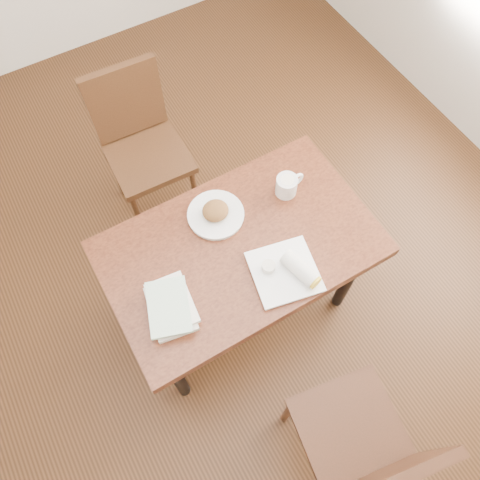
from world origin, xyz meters
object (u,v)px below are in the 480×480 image
chair_near (364,449)px  plate_burrito (289,271)px  book_stack (171,307)px  table (240,254)px  plate_scone (216,213)px  coffee_mug (287,185)px  chair_far (140,138)px

chair_near → plate_burrito: (0.09, 0.72, 0.23)m
chair_near → book_stack: (-0.41, 0.83, 0.23)m
chair_near → table: bearing=91.1°
plate_scone → coffee_mug: size_ratio=1.76×
plate_burrito → book_stack: (-0.50, 0.11, 0.00)m
chair_near → coffee_mug: bearing=73.9°
plate_scone → book_stack: plate_scone is taller
table → chair_far: (-0.09, 0.94, -0.11)m
plate_scone → book_stack: size_ratio=0.92×
coffee_mug → book_stack: coffee_mug is taller
chair_near → chair_far: 1.88m
chair_far → plate_scone: chair_far is taller
coffee_mug → chair_near: bearing=-106.1°
plate_burrito → plate_scone: bearing=107.8°
table → coffee_mug: coffee_mug is taller
chair_far → plate_burrito: (0.20, -1.16, 0.23)m
table → chair_far: size_ratio=1.25×
chair_far → plate_scone: size_ratio=3.73×
chair_near → book_stack: 0.95m
table → coffee_mug: bearing=22.4°
chair_near → plate_burrito: bearing=82.8°
table → chair_far: 0.95m
table → plate_scone: (-0.02, 0.18, 0.12)m
table → plate_burrito: size_ratio=3.72×
chair_far → plate_scone: (0.07, -0.76, 0.23)m
table → book_stack: (-0.39, -0.11, 0.12)m
plate_scone → book_stack: bearing=-141.5°
plate_scone → coffee_mug: (0.35, -0.05, 0.03)m
plate_scone → plate_burrito: 0.42m
plate_scone → book_stack: 0.47m
coffee_mug → book_stack: (-0.72, -0.25, -0.02)m
plate_burrito → book_stack: bearing=167.7°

